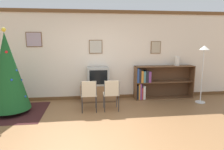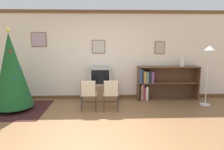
# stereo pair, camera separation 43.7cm
# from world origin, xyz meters

# --- Properties ---
(ground_plane) EXTENTS (24.00, 24.00, 0.00)m
(ground_plane) POSITION_xyz_m (0.00, 0.00, 0.00)
(ground_plane) COLOR brown
(wall_back) EXTENTS (9.00, 0.11, 2.70)m
(wall_back) POSITION_xyz_m (-0.00, 2.37, 1.35)
(wall_back) COLOR silver
(wall_back) RESTS_ON ground_plane
(area_rug) EXTENTS (1.67, 1.61, 0.01)m
(area_rug) POSITION_xyz_m (-2.27, 1.33, 0.00)
(area_rug) COLOR #381919
(area_rug) RESTS_ON ground_plane
(christmas_tree) EXTENTS (0.97, 0.97, 2.11)m
(christmas_tree) POSITION_xyz_m (-2.27, 1.33, 1.05)
(christmas_tree) COLOR maroon
(christmas_tree) RESTS_ON area_rug
(tv_console) EXTENTS (1.04, 0.44, 0.50)m
(tv_console) POSITION_xyz_m (-0.01, 2.08, 0.25)
(tv_console) COLOR brown
(tv_console) RESTS_ON ground_plane
(television) EXTENTS (0.63, 0.43, 0.53)m
(television) POSITION_xyz_m (-0.01, 2.08, 0.77)
(television) COLOR #9E9E99
(television) RESTS_ON tv_console
(folding_chair_left) EXTENTS (0.40, 0.40, 0.82)m
(folding_chair_left) POSITION_xyz_m (-0.30, 1.17, 0.47)
(folding_chair_left) COLOR beige
(folding_chair_left) RESTS_ON ground_plane
(folding_chair_right) EXTENTS (0.40, 0.40, 0.82)m
(folding_chair_right) POSITION_xyz_m (0.27, 1.17, 0.47)
(folding_chair_right) COLOR beige
(folding_chair_right) RESTS_ON ground_plane
(bookshelf) EXTENTS (1.86, 0.36, 1.03)m
(bookshelf) POSITION_xyz_m (1.71, 2.14, 0.52)
(bookshelf) COLOR brown
(bookshelf) RESTS_ON ground_plane
(vase) EXTENTS (0.15, 0.15, 0.28)m
(vase) POSITION_xyz_m (2.47, 2.15, 1.17)
(vase) COLOR silver
(vase) RESTS_ON bookshelf
(standing_lamp) EXTENTS (0.28, 0.28, 1.67)m
(standing_lamp) POSITION_xyz_m (2.97, 1.54, 1.28)
(standing_lamp) COLOR silver
(standing_lamp) RESTS_ON ground_plane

